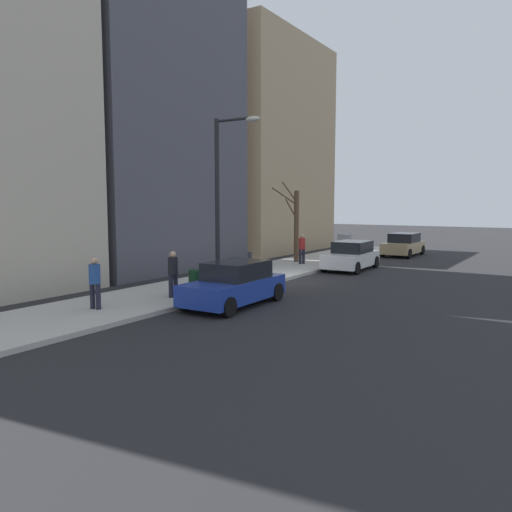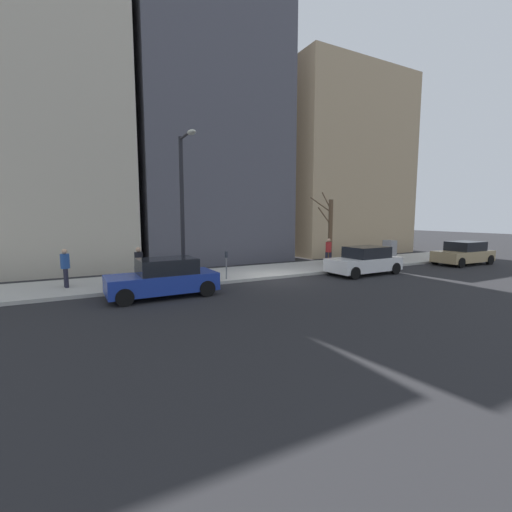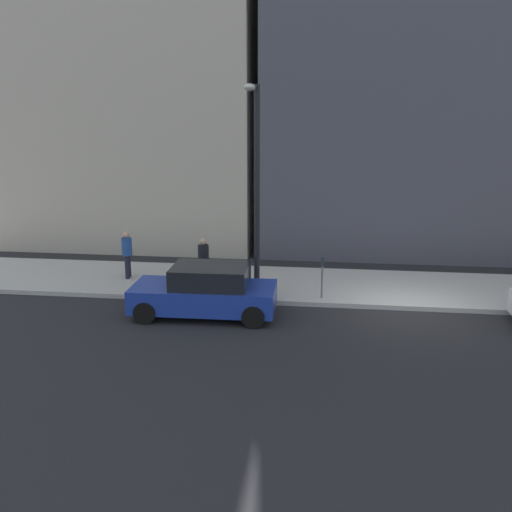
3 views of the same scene
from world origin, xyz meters
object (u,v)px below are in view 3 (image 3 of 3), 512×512
at_px(pedestrian_far_corner, 127,252).
at_px(pedestrian_midblock, 204,260).
at_px(parking_meter, 322,273).
at_px(streetlamp, 256,175).
at_px(trash_bin, 231,277).
at_px(parked_car_blue, 206,292).

bearing_deg(pedestrian_far_corner, pedestrian_midblock, 68.35).
bearing_deg(pedestrian_far_corner, parking_meter, 70.40).
relative_size(streetlamp, pedestrian_far_corner, 3.92).
distance_m(parking_meter, trash_bin, 3.03).
bearing_deg(streetlamp, pedestrian_far_corner, 71.49).
distance_m(streetlamp, trash_bin, 3.58).
distance_m(parking_meter, pedestrian_far_corner, 6.98).
distance_m(parked_car_blue, pedestrian_far_corner, 4.59).
height_order(streetlamp, pedestrian_midblock, streetlamp).
distance_m(trash_bin, pedestrian_far_corner, 4.01).
relative_size(parked_car_blue, pedestrian_midblock, 2.55).
distance_m(parking_meter, pedestrian_midblock, 4.00).
height_order(parking_meter, pedestrian_far_corner, pedestrian_far_corner).
height_order(streetlamp, trash_bin, streetlamp).
height_order(parked_car_blue, streetlamp, streetlamp).
bearing_deg(streetlamp, trash_bin, 55.46).
bearing_deg(trash_bin, parked_car_blue, 168.73).
bearing_deg(trash_bin, streetlamp, -124.54).
relative_size(parked_car_blue, streetlamp, 0.65).
bearing_deg(parked_car_blue, pedestrian_midblock, 12.50).
distance_m(parked_car_blue, trash_bin, 2.08).
distance_m(parking_meter, streetlamp, 3.68).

